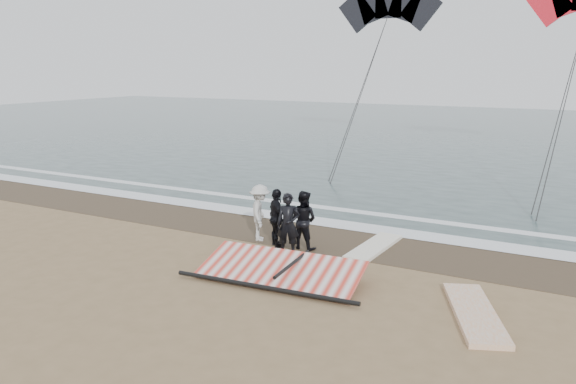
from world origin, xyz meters
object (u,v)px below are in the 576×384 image
at_px(board_cream, 374,247).
at_px(sail_rig, 281,270).
at_px(board_white, 475,313).
at_px(man_main, 288,224).

bearing_deg(board_cream, sail_rig, -107.90).
relative_size(board_white, sail_rig, 0.64).
bearing_deg(man_main, board_cream, 18.66).
height_order(board_white, board_cream, board_white).
relative_size(man_main, board_white, 0.59).
xyz_separation_m(man_main, sail_rig, (0.62, -1.52, -0.63)).
xyz_separation_m(man_main, board_white, (4.98, -1.51, -0.77)).
distance_m(board_white, board_cream, 4.37).
bearing_deg(man_main, sail_rig, -88.89).
height_order(board_cream, sail_rig, sail_rig).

